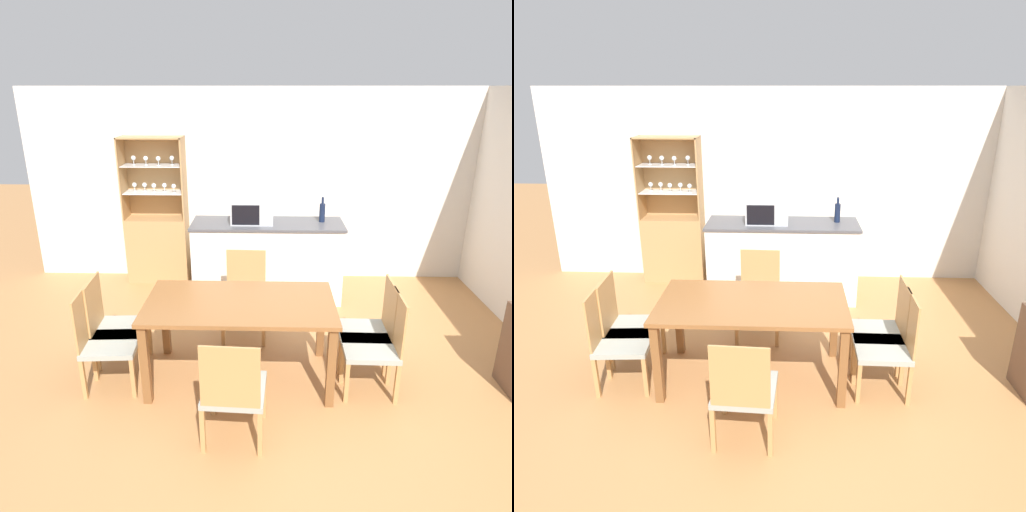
% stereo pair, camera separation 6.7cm
% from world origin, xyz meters
% --- Properties ---
extents(ground_plane, '(18.00, 18.00, 0.00)m').
position_xyz_m(ground_plane, '(0.00, 0.00, 0.00)').
color(ground_plane, '#B27A47').
extents(wall_back, '(6.80, 0.06, 2.55)m').
position_xyz_m(wall_back, '(0.00, 2.63, 1.27)').
color(wall_back, silver).
rests_on(wall_back, ground_plane).
extents(kitchen_counter, '(1.85, 0.62, 0.98)m').
position_xyz_m(kitchen_counter, '(-0.16, 1.90, 0.49)').
color(kitchen_counter, white).
rests_on(kitchen_counter, ground_plane).
extents(display_cabinet, '(0.82, 0.35, 1.95)m').
position_xyz_m(display_cabinet, '(-1.65, 2.43, 0.59)').
color(display_cabinet, tan).
rests_on(display_cabinet, ground_plane).
extents(dining_table, '(1.65, 0.90, 0.77)m').
position_xyz_m(dining_table, '(-0.39, 0.14, 0.67)').
color(dining_table, brown).
rests_on(dining_table, ground_plane).
extents(dining_chair_head_near, '(0.48, 0.48, 0.90)m').
position_xyz_m(dining_chair_head_near, '(-0.39, -0.66, 0.44)').
color(dining_chair_head_near, '#999E93').
rests_on(dining_chair_head_near, ground_plane).
extents(dining_chair_side_right_near, '(0.47, 0.47, 0.90)m').
position_xyz_m(dining_chair_side_right_near, '(0.79, 0.00, 0.44)').
color(dining_chair_side_right_near, '#999E93').
rests_on(dining_chair_side_right_near, ground_plane).
extents(dining_chair_head_far, '(0.47, 0.47, 0.90)m').
position_xyz_m(dining_chair_head_far, '(-0.39, 0.94, 0.44)').
color(dining_chair_head_far, '#999E93').
rests_on(dining_chair_head_far, ground_plane).
extents(dining_chair_side_left_near, '(0.49, 0.49, 0.90)m').
position_xyz_m(dining_chair_side_left_near, '(-1.57, 0.00, 0.44)').
color(dining_chair_side_left_near, '#999E93').
rests_on(dining_chair_side_left_near, ground_plane).
extents(dining_chair_side_right_far, '(0.46, 0.46, 0.90)m').
position_xyz_m(dining_chair_side_right_far, '(0.79, 0.27, 0.44)').
color(dining_chair_side_right_far, '#999E93').
rests_on(dining_chair_side_right_far, ground_plane).
extents(dining_chair_side_left_far, '(0.49, 0.49, 0.90)m').
position_xyz_m(dining_chair_side_left_far, '(-1.57, 0.27, 0.44)').
color(dining_chair_side_left_far, '#999E93').
rests_on(dining_chair_side_left_far, ground_plane).
extents(microwave, '(0.51, 0.39, 0.28)m').
position_xyz_m(microwave, '(-0.35, 1.93, 1.12)').
color(microwave, '#B7BABF').
rests_on(microwave, kitchen_counter).
extents(wine_bottle, '(0.07, 0.07, 0.31)m').
position_xyz_m(wine_bottle, '(0.51, 1.97, 1.10)').
color(wine_bottle, '#141E38').
rests_on(wine_bottle, kitchen_counter).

